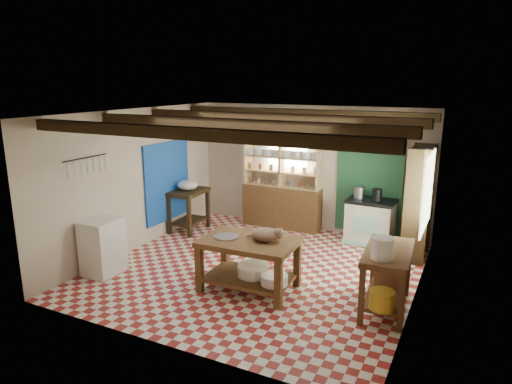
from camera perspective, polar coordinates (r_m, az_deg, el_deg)
The scene contains 30 objects.
floor at distance 7.76m, azimuth 0.15°, elevation -9.75°, with size 5.00×5.00×0.02m, color maroon.
ceiling at distance 7.13m, azimuth 0.16°, elevation 9.84°, with size 5.00×5.00×0.02m, color #404045.
wall_back at distance 9.59m, azimuth 6.76°, elevation 2.95°, with size 5.00×0.04×2.60m, color beige.
wall_front at distance 5.31m, azimuth -11.91°, elevation -6.26°, with size 5.00×0.04×2.60m, color beige.
wall_left at distance 8.71m, azimuth -14.78°, elevation 1.46°, with size 0.04×5.00×2.60m, color beige.
wall_right at distance 6.66m, azimuth 19.85°, elevation -2.65°, with size 0.04×5.00×2.60m, color beige.
ceiling_beams at distance 7.14m, azimuth 0.16°, elevation 8.88°, with size 5.00×3.80×0.15m, color #342412.
blue_wall_patch at distance 9.41m, azimuth -11.00°, elevation 1.33°, with size 0.04×1.40×1.60m, color blue.
green_wall_patch at distance 9.24m, azimuth 14.01°, elevation 1.90°, with size 1.30×0.04×2.30m, color #215434.
window_back at distance 9.68m, azimuth 3.99°, elevation 5.51°, with size 0.90×0.02×0.80m, color silver.
window_right at distance 7.61m, azimuth 20.68°, elevation 0.04°, with size 0.02×1.30×1.20m, color silver.
utensil_rail at distance 7.73m, azimuth -20.47°, elevation 3.15°, with size 0.06×0.90×0.28m, color black.
pot_rack at distance 8.69m, azimuth 13.75°, elevation 7.39°, with size 0.86×0.12×0.36m, color black.
shelving_unit at distance 9.65m, azimuth 3.27°, elevation 1.88°, with size 1.70×0.34×2.20m, color #D7B07C.
tall_rack at distance 8.49m, azimuth 19.69°, elevation -1.28°, with size 0.40×0.86×2.00m, color #342412.
work_table at distance 6.95m, azimuth -0.87°, elevation -9.04°, with size 1.40×0.93×0.79m, color brown.
stove at distance 9.11m, azimuth 14.08°, elevation -3.58°, with size 0.89×0.60×0.87m, color beige.
prep_table at distance 9.66m, azimuth -8.41°, elevation -2.28°, with size 0.60×0.87×0.88m, color #342412.
white_cabinet at distance 7.90m, azimuth -18.62°, elevation -6.46°, with size 0.50×0.60×0.91m, color white.
right_counter at distance 6.61m, azimuth 15.99°, elevation -10.50°, with size 0.61×1.21×0.87m, color brown.
cat at distance 6.72m, azimuth 1.23°, elevation -5.33°, with size 0.44×0.33×0.20m, color #967157.
steel_tray at distance 6.90m, azimuth -3.71°, elevation -5.60°, with size 0.37×0.37×0.02m, color #ACABB3.
basin_large at distance 7.01m, azimuth -0.32°, elevation -9.73°, with size 0.49×0.49×0.17m, color white.
basin_small at distance 6.74m, azimuth 2.30°, elevation -10.86°, with size 0.40×0.40×0.14m, color white.
kettle_left at distance 9.03m, azimuth 12.76°, elevation -0.06°, with size 0.20×0.20×0.22m, color #ACABB3.
kettle_right at distance 8.94m, azimuth 14.91°, elevation -0.33°, with size 0.18×0.18×0.22m, color black.
enamel_bowl at distance 9.53m, azimuth -8.52°, elevation 0.86°, with size 0.42×0.42×0.21m, color white.
white_bucket at distance 6.07m, azimuth 15.51°, elevation -6.79°, with size 0.29×0.29×0.29m, color white.
wicker_basket at distance 6.91m, azimuth 16.22°, elevation -10.06°, with size 0.38×0.30×0.27m, color #905F3A.
yellow_tub at distance 6.24m, azimuth 15.47°, elevation -12.84°, with size 0.33×0.33×0.24m, color gold.
Camera 1 is at (3.14, -6.39, 3.10)m, focal length 32.00 mm.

